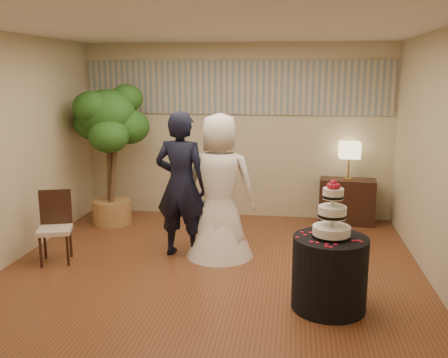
% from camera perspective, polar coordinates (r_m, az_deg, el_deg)
% --- Properties ---
extents(floor, '(5.00, 5.00, 0.00)m').
position_cam_1_polar(floor, '(6.04, -1.50, -10.54)').
color(floor, brown).
rests_on(floor, ground).
extents(ceiling, '(5.00, 5.00, 0.00)m').
position_cam_1_polar(ceiling, '(5.61, -1.66, 16.93)').
color(ceiling, white).
rests_on(ceiling, wall_back).
extents(wall_back, '(5.00, 0.06, 2.80)m').
position_cam_1_polar(wall_back, '(8.11, 1.40, 5.47)').
color(wall_back, '#C6B893').
rests_on(wall_back, ground).
extents(wall_front, '(5.00, 0.06, 2.80)m').
position_cam_1_polar(wall_front, '(3.28, -8.93, -4.30)').
color(wall_front, '#C6B893').
rests_on(wall_front, ground).
extents(wall_left, '(0.06, 5.00, 2.80)m').
position_cam_1_polar(wall_left, '(6.56, -23.68, 2.94)').
color(wall_left, '#C6B893').
rests_on(wall_left, ground).
extents(wall_right, '(0.06, 5.00, 2.80)m').
position_cam_1_polar(wall_right, '(5.80, 23.61, 1.89)').
color(wall_right, '#C6B893').
rests_on(wall_right, ground).
extents(mural_border, '(4.90, 0.02, 0.85)m').
position_cam_1_polar(mural_border, '(8.05, 1.40, 10.42)').
color(mural_border, '#98998D').
rests_on(mural_border, wall_back).
extents(groom, '(0.73, 0.53, 1.87)m').
position_cam_1_polar(groom, '(6.34, -4.91, -0.65)').
color(groom, black).
rests_on(groom, floor).
extents(bride, '(0.93, 0.90, 1.85)m').
position_cam_1_polar(bride, '(6.30, -0.51, -0.79)').
color(bride, white).
rests_on(bride, floor).
extents(cake_table, '(0.76, 0.76, 0.74)m').
position_cam_1_polar(cake_table, '(5.15, 11.96, -10.47)').
color(cake_table, black).
rests_on(cake_table, floor).
extents(wedding_cake, '(0.37, 0.37, 0.58)m').
position_cam_1_polar(wedding_cake, '(4.94, 12.29, -3.36)').
color(wedding_cake, white).
rests_on(wedding_cake, cake_table).
extents(console, '(0.88, 0.45, 0.71)m').
position_cam_1_polar(console, '(8.06, 13.87, -2.49)').
color(console, black).
rests_on(console, floor).
extents(table_lamp, '(0.31, 0.31, 0.58)m').
position_cam_1_polar(table_lamp, '(7.93, 14.10, 2.02)').
color(table_lamp, beige).
rests_on(table_lamp, console).
extents(ficus_tree, '(1.30, 1.30, 2.21)m').
position_cam_1_polar(ficus_tree, '(7.85, -12.98, 2.76)').
color(ficus_tree, '#25581C').
rests_on(ficus_tree, floor).
extents(side_chair, '(0.52, 0.54, 0.89)m').
position_cam_1_polar(side_chair, '(6.54, -18.78, -5.31)').
color(side_chair, black).
rests_on(side_chair, floor).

